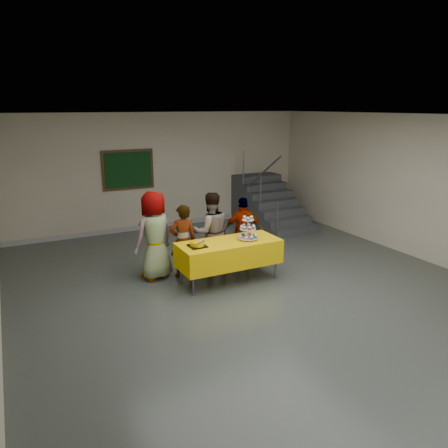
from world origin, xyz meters
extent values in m
plane|color=#4C514C|center=(0.00, 0.00, 0.00)|extent=(10.00, 10.00, 0.00)
cube|color=beige|center=(0.00, 5.00, 1.50)|extent=(8.00, 0.04, 3.00)
cube|color=beige|center=(4.00, 0.00, 1.50)|extent=(0.04, 10.00, 3.00)
cube|color=silver|center=(0.00, 0.00, 3.00)|extent=(8.00, 10.00, 0.04)
cube|color=#999999|center=(0.00, 4.98, 0.06)|extent=(7.90, 0.03, 0.12)
cylinder|color=#595960|center=(-1.03, 0.57, 0.36)|extent=(0.04, 0.04, 0.73)
cylinder|color=#595960|center=(0.65, 0.57, 0.36)|extent=(0.04, 0.04, 0.73)
cylinder|color=#595960|center=(-1.03, 1.15, 0.36)|extent=(0.04, 0.04, 0.73)
cylinder|color=#595960|center=(0.65, 1.15, 0.36)|extent=(0.04, 0.04, 0.73)
cube|color=#595960|center=(-0.19, 0.86, 0.74)|extent=(1.80, 0.70, 0.02)
cube|color=#F0BB04|center=(-0.19, 0.86, 0.55)|extent=(1.88, 0.78, 0.44)
cylinder|color=silver|center=(0.18, 0.82, 0.78)|extent=(0.18, 0.18, 0.01)
cylinder|color=silver|center=(0.18, 0.82, 0.98)|extent=(0.02, 0.02, 0.42)
cylinder|color=silver|center=(0.18, 0.82, 0.80)|extent=(0.38, 0.38, 0.01)
cylinder|color=silver|center=(0.18, 0.82, 0.97)|extent=(0.30, 0.30, 0.01)
cylinder|color=silver|center=(0.18, 0.82, 1.14)|extent=(0.22, 0.22, 0.01)
cube|color=black|center=(-0.82, 0.85, 0.78)|extent=(0.30, 0.30, 0.02)
cylinder|color=#F6B900|center=(-0.82, 0.85, 0.82)|extent=(0.25, 0.25, 0.07)
ellipsoid|color=#F6B900|center=(-0.82, 0.85, 0.86)|extent=(0.25, 0.25, 0.05)
ellipsoid|color=white|center=(-0.78, 0.81, 0.88)|extent=(0.08, 0.08, 0.02)
cube|color=silver|center=(-0.84, 0.72, 0.88)|extent=(0.30, 0.16, 0.04)
imported|color=slate|center=(-1.34, 1.65, 0.83)|extent=(0.94, 0.77, 1.66)
imported|color=slate|center=(-0.85, 1.46, 0.70)|extent=(0.55, 0.39, 1.40)
imported|color=slate|center=(-0.22, 1.58, 0.78)|extent=(0.83, 0.69, 1.55)
imported|color=slate|center=(0.51, 1.56, 0.69)|extent=(0.88, 0.58, 1.39)
cube|color=#424447|center=(2.70, 2.75, 0.09)|extent=(1.30, 0.30, 0.18)
cube|color=#424447|center=(2.70, 3.05, 0.18)|extent=(1.30, 0.30, 0.36)
cube|color=#424447|center=(2.70, 3.35, 0.27)|extent=(1.30, 0.30, 0.54)
cube|color=#424447|center=(2.70, 3.65, 0.36)|extent=(1.30, 0.30, 0.72)
cube|color=#424447|center=(2.70, 3.95, 0.45)|extent=(1.30, 0.30, 0.90)
cube|color=#424447|center=(2.70, 4.25, 0.54)|extent=(1.30, 0.30, 1.08)
cube|color=#424447|center=(2.70, 4.55, 0.63)|extent=(1.30, 0.30, 1.26)
cube|color=#424447|center=(2.70, 4.85, 0.63)|extent=(1.30, 0.30, 1.26)
cylinder|color=#595960|center=(2.10, 2.70, 0.45)|extent=(0.04, 0.04, 0.90)
cylinder|color=#595960|center=(2.10, 3.50, 0.99)|extent=(0.04, 0.04, 0.90)
cylinder|color=#595960|center=(2.10, 4.40, 1.53)|extent=(0.04, 0.04, 0.90)
cylinder|color=#595960|center=(2.10, 3.55, 1.44)|extent=(0.04, 1.85, 1.20)
cube|color=#472B16|center=(-0.90, 4.97, 1.60)|extent=(1.30, 0.04, 1.00)
cube|color=#123815|center=(-0.90, 4.94, 1.60)|extent=(1.18, 0.02, 0.88)
camera|label=1|loc=(-3.71, -5.84, 3.16)|focal=35.00mm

